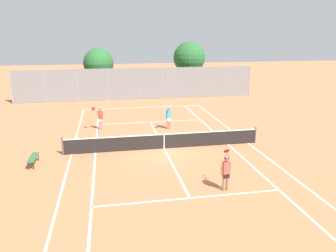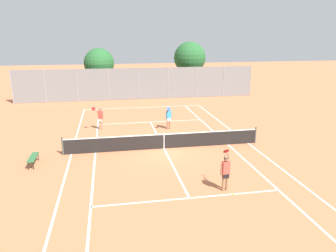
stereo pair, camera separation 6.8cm
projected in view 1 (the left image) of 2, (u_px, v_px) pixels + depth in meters
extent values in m
plane|color=#C67047|center=(164.00, 149.00, 20.07)|extent=(120.00, 120.00, 0.00)
cube|color=silver|center=(143.00, 107.00, 31.33)|extent=(11.00, 0.10, 0.01)
cube|color=silver|center=(71.00, 154.00, 19.09)|extent=(0.10, 23.80, 0.01)
cube|color=silver|center=(248.00, 143.00, 21.05)|extent=(0.10, 23.80, 0.01)
cube|color=silver|center=(95.00, 153.00, 19.34)|extent=(0.10, 23.80, 0.01)
cube|color=silver|center=(228.00, 145.00, 20.80)|extent=(0.10, 23.80, 0.01)
cube|color=silver|center=(190.00, 198.00, 14.02)|extent=(8.26, 0.10, 0.01)
cube|color=silver|center=(150.00, 122.00, 26.13)|extent=(8.26, 0.10, 0.01)
cube|color=silver|center=(164.00, 149.00, 20.07)|extent=(0.10, 12.80, 0.01)
cylinder|color=#474C47|center=(63.00, 146.00, 18.87)|extent=(0.10, 0.10, 1.07)
cylinder|color=#474C47|center=(255.00, 135.00, 20.98)|extent=(0.10, 0.10, 1.07)
cube|color=black|center=(164.00, 141.00, 19.95)|extent=(11.90, 0.02, 0.89)
cube|color=white|center=(164.00, 134.00, 19.82)|extent=(11.90, 0.03, 0.06)
cube|color=white|center=(164.00, 142.00, 19.95)|extent=(0.05, 0.03, 0.89)
cylinder|color=#936B4C|center=(224.00, 182.00, 14.59)|extent=(0.13, 0.13, 0.82)
cylinder|color=#936B4C|center=(227.00, 181.00, 14.65)|extent=(0.13, 0.13, 0.82)
cube|color=black|center=(226.00, 175.00, 14.53)|extent=(0.30, 0.22, 0.24)
cube|color=#D84C3F|center=(226.00, 167.00, 14.44)|extent=(0.36, 0.25, 0.56)
sphere|color=#936B4C|center=(227.00, 159.00, 14.33)|extent=(0.22, 0.22, 0.22)
cylinder|color=black|center=(227.00, 158.00, 14.31)|extent=(0.23, 0.23, 0.02)
cylinder|color=#936B4C|center=(222.00, 169.00, 14.38)|extent=(0.08, 0.08, 0.52)
cylinder|color=#936B4C|center=(228.00, 160.00, 14.52)|extent=(0.14, 0.46, 0.35)
cylinder|color=maroon|center=(228.00, 154.00, 14.76)|extent=(0.07, 0.25, 0.22)
cylinder|color=maroon|center=(227.00, 151.00, 14.84)|extent=(0.31, 0.23, 0.23)
cylinder|color=tan|center=(102.00, 124.00, 23.95)|extent=(0.13, 0.13, 0.82)
cylinder|color=tan|center=(100.00, 124.00, 23.99)|extent=(0.13, 0.13, 0.82)
cube|color=beige|center=(100.00, 120.00, 23.88)|extent=(0.33, 0.28, 0.24)
cube|color=#D84C3F|center=(100.00, 115.00, 23.79)|extent=(0.39, 0.32, 0.56)
sphere|color=tan|center=(100.00, 110.00, 23.68)|extent=(0.22, 0.22, 0.22)
cylinder|color=black|center=(100.00, 109.00, 23.66)|extent=(0.23, 0.23, 0.02)
cylinder|color=tan|center=(103.00, 116.00, 23.75)|extent=(0.08, 0.08, 0.52)
cylinder|color=tan|center=(97.00, 111.00, 23.61)|extent=(0.26, 0.45, 0.35)
cylinder|color=maroon|center=(94.00, 110.00, 23.35)|extent=(0.13, 0.24, 0.22)
cylinder|color=maroon|center=(93.00, 109.00, 23.21)|extent=(0.34, 0.29, 0.23)
cylinder|color=#936B4C|center=(170.00, 123.00, 24.17)|extent=(0.13, 0.13, 0.82)
cylinder|color=#936B4C|center=(167.00, 124.00, 24.10)|extent=(0.13, 0.13, 0.82)
cube|color=white|center=(169.00, 119.00, 24.05)|extent=(0.32, 0.25, 0.24)
cube|color=#3399D8|center=(169.00, 114.00, 23.95)|extent=(0.38, 0.28, 0.56)
sphere|color=#936B4C|center=(169.00, 109.00, 23.84)|extent=(0.22, 0.22, 0.22)
cylinder|color=black|center=(169.00, 108.00, 23.82)|extent=(0.23, 0.23, 0.02)
cylinder|color=#936B4C|center=(171.00, 115.00, 24.06)|extent=(0.08, 0.08, 0.52)
cylinder|color=#936B4C|center=(168.00, 111.00, 23.69)|extent=(0.20, 0.46, 0.35)
cylinder|color=#1E4C99|center=(168.00, 110.00, 23.37)|extent=(0.10, 0.25, 0.22)
cylinder|color=#1E4C99|center=(168.00, 109.00, 23.24)|extent=(0.32, 0.27, 0.23)
sphere|color=#D1DB33|center=(173.00, 109.00, 30.38)|extent=(0.07, 0.07, 0.07)
sphere|color=#D1DB33|center=(234.00, 194.00, 14.29)|extent=(0.07, 0.07, 0.07)
cube|color=#2D6638|center=(33.00, 157.00, 17.44)|extent=(0.36, 1.50, 0.05)
cylinder|color=#262626|center=(38.00, 157.00, 18.13)|extent=(0.05, 0.05, 0.41)
cylinder|color=#262626|center=(34.00, 166.00, 16.92)|extent=(0.05, 0.05, 0.41)
cylinder|color=#262626|center=(33.00, 157.00, 18.09)|extent=(0.05, 0.05, 0.41)
cylinder|color=#262626|center=(28.00, 166.00, 16.88)|extent=(0.05, 0.05, 0.41)
cylinder|color=gray|center=(11.00, 87.00, 32.53)|extent=(0.08, 0.08, 3.37)
cylinder|color=gray|center=(44.00, 86.00, 33.09)|extent=(0.08, 0.08, 3.37)
cylinder|color=gray|center=(77.00, 85.00, 33.65)|extent=(0.08, 0.08, 3.37)
cylinder|color=gray|center=(108.00, 85.00, 34.21)|extent=(0.08, 0.08, 3.37)
cylinder|color=gray|center=(138.00, 84.00, 34.78)|extent=(0.08, 0.08, 3.37)
cylinder|color=gray|center=(167.00, 83.00, 35.34)|extent=(0.08, 0.08, 3.37)
cylinder|color=gray|center=(196.00, 82.00, 35.90)|extent=(0.08, 0.08, 3.37)
cylinder|color=gray|center=(223.00, 81.00, 36.47)|extent=(0.08, 0.08, 3.37)
cylinder|color=gray|center=(250.00, 81.00, 37.03)|extent=(0.08, 0.08, 3.37)
cube|color=slate|center=(138.00, 84.00, 34.78)|extent=(25.35, 0.02, 3.33)
cylinder|color=brown|center=(100.00, 85.00, 36.36)|extent=(0.21, 0.21, 2.55)
sphere|color=#26602D|center=(99.00, 63.00, 35.71)|extent=(3.27, 3.27, 3.27)
sphere|color=#26602D|center=(100.00, 67.00, 35.95)|extent=(1.84, 1.84, 1.84)
cylinder|color=brown|center=(189.00, 80.00, 39.82)|extent=(0.30, 0.30, 2.70)
sphere|color=#26602D|center=(189.00, 58.00, 39.09)|extent=(3.79, 3.79, 3.79)
sphere|color=#26602D|center=(191.00, 62.00, 39.11)|extent=(2.58, 2.58, 2.58)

